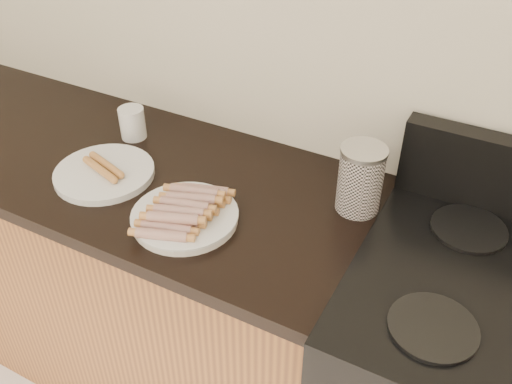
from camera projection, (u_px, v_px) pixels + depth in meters
The scene contains 11 objects.
wall_back at pixel (274, 9), 1.48m from camera, with size 4.00×0.04×2.60m, color silver.
cabinet_base at pixel (57, 243), 2.05m from camera, with size 2.20×0.59×0.86m, color #985D2B.
counter_slab at pixel (27, 136), 1.78m from camera, with size 2.20×0.62×0.04m, color black.
burner_near_left at pixel (433, 327), 1.13m from camera, with size 0.18×0.18×0.01m, color black.
burner_far_left at pixel (469, 229), 1.37m from camera, with size 0.18×0.18×0.01m, color black.
main_plate at pixel (185, 218), 1.41m from camera, with size 0.26×0.26×0.02m, color white.
side_plate at pixel (104, 173), 1.56m from camera, with size 0.27×0.27×0.02m, color white.
hotdog_pile at pixel (184, 208), 1.39m from camera, with size 0.12×0.26×0.05m.
plain_sausages at pixel (103, 167), 1.55m from camera, with size 0.14×0.09×0.02m.
canister at pixel (360, 179), 1.41m from camera, with size 0.12×0.12×0.18m.
mug at pixel (132, 123), 1.71m from camera, with size 0.08×0.08×0.10m, color silver.
Camera 1 is at (0.65, 0.69, 1.81)m, focal length 40.00 mm.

